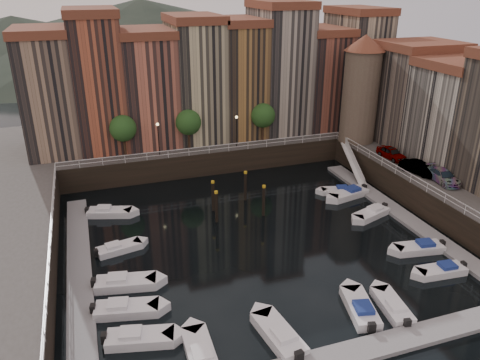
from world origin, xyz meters
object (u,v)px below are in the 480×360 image
object	(u,v)px
car_a	(391,154)
car_b	(418,168)
boat_left_1	(125,309)
mooring_pilings	(235,198)
boat_left_2	(124,283)
corner_tower	(361,88)
gangway	(354,162)
car_c	(443,177)
boat_left_0	(138,338)

from	to	relation	value
car_a	car_b	bearing A→B (deg)	-94.85
car_b	boat_left_1	bearing A→B (deg)	178.89
mooring_pilings	car_b	bearing A→B (deg)	-9.64
mooring_pilings	car_b	size ratio (longest dim) A/B	1.28
car_a	mooring_pilings	bearing A→B (deg)	180.00
boat_left_1	car_a	world-z (taller)	car_a
boat_left_2	corner_tower	bearing A→B (deg)	41.18
gangway	car_a	bearing A→B (deg)	-43.96
gangway	car_c	bearing A→B (deg)	-69.36
boat_left_1	mooring_pilings	bearing A→B (deg)	58.10
corner_tower	mooring_pilings	world-z (taller)	corner_tower
gangway	boat_left_1	xyz separation A→B (m)	(-30.13, -17.83, -1.53)
mooring_pilings	boat_left_2	xyz separation A→B (m)	(-12.66, -9.89, -1.25)
corner_tower	gangway	bearing A→B (deg)	-122.80
corner_tower	mooring_pilings	size ratio (longest dim) A/B	2.54
mooring_pilings	boat_left_0	xyz separation A→B (m)	(-12.41, -16.68, -1.27)
corner_tower	car_b	xyz separation A→B (m)	(0.21, -12.52, -6.50)
mooring_pilings	boat_left_1	size ratio (longest dim) A/B	1.06
corner_tower	boat_left_2	bearing A→B (deg)	-149.92
mooring_pilings	boat_left_2	world-z (taller)	mooring_pilings
boat_left_2	boat_left_0	bearing A→B (deg)	-76.81
gangway	car_b	distance (m)	8.79
boat_left_2	car_a	distance (m)	35.08
gangway	boat_left_2	xyz separation A→B (m)	(-29.85, -14.47, -1.52)
corner_tower	car_a	xyz separation A→B (m)	(0.25, -7.54, -6.48)
corner_tower	car_a	bearing A→B (deg)	-88.09
boat_left_2	car_c	distance (m)	34.28
corner_tower	mooring_pilings	distance (m)	23.64
boat_left_2	car_b	xyz separation A→B (m)	(32.96, 6.45, 3.30)
gangway	car_a	world-z (taller)	car_a
car_b	boat_left_2	bearing A→B (deg)	173.52
gangway	boat_left_0	distance (m)	36.47
mooring_pilings	car_c	xyz separation A→B (m)	(21.27, -6.25, 2.03)
corner_tower	car_a	size ratio (longest dim) A/B	3.30
boat_left_0	boat_left_2	world-z (taller)	boat_left_2
boat_left_1	car_a	size ratio (longest dim) A/B	1.23
boat_left_0	boat_left_2	distance (m)	6.79
car_a	car_c	distance (m)	7.85
car_c	car_a	bearing A→B (deg)	102.25
gangway	boat_left_1	world-z (taller)	gangway
car_b	car_c	world-z (taller)	car_b
boat_left_1	car_c	bearing A→B (deg)	23.97
boat_left_1	gangway	bearing A→B (deg)	43.03
car_a	car_b	distance (m)	4.98
corner_tower	boat_left_1	world-z (taller)	corner_tower
gangway	corner_tower	bearing A→B (deg)	57.20
mooring_pilings	car_b	world-z (taller)	car_b
corner_tower	car_b	size ratio (longest dim) A/B	3.26
boat_left_0	car_b	bearing A→B (deg)	35.17
corner_tower	gangway	distance (m)	9.86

